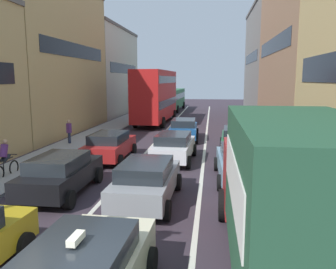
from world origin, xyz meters
The scene contains 17 objects.
sidewalk_left centered at (-6.70, 20.00, 0.07)m, with size 2.60×64.00×0.14m, color gray.
lane_stripe_left centered at (-1.70, 20.00, 0.01)m, with size 0.16×60.00×0.01m, color silver.
lane_stripe_right centered at (1.70, 20.00, 0.01)m, with size 0.16×60.00×0.01m, color silver.
building_row_left centered at (-12.00, 22.84, 5.25)m, with size 7.20×43.90×12.02m.
building_row_right centered at (9.90, 23.57, 5.73)m, with size 7.20×43.90×12.41m.
removalist_box_truck centered at (3.70, 2.87, 1.97)m, with size 2.71×7.71×3.58m.
sedan_centre_lane_second centered at (-0.10, 7.02, 0.80)m, with size 2.12×4.33×1.49m.
wagon_left_lane_second centered at (-3.44, 7.51, 0.80)m, with size 2.08×4.31×1.49m.
hatchback_centre_lane_third centered at (0.16, 13.14, 0.80)m, with size 2.21×4.37×1.49m.
sedan_left_lane_third centered at (-3.22, 12.94, 0.80)m, with size 2.07×4.30×1.49m.
coupe_centre_lane_fourth centered at (0.14, 19.53, 0.80)m, with size 2.17×4.35×1.49m.
sedan_right_lane_behind_truck centered at (3.32, 10.06, 0.80)m, with size 2.18×4.36×1.49m.
wagon_right_lane_far centered at (3.59, 15.65, 0.80)m, with size 2.23×4.38×1.49m.
bus_mid_queue_primary centered at (-3.30, 28.33, 2.83)m, with size 3.05×10.57×5.06m.
bus_far_queue_secondary centered at (-3.40, 41.84, 1.76)m, with size 3.02×10.56×2.90m.
cyclist_on_sidewalk centered at (-6.65, 9.08, 0.85)m, with size 0.50×1.73×1.72m.
pedestrian_mid_sidewalk centered at (-7.08, 16.69, 0.95)m, with size 0.34×0.47×1.66m.
Camera 1 is at (2.08, -4.12, 4.24)m, focal length 36.39 mm.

